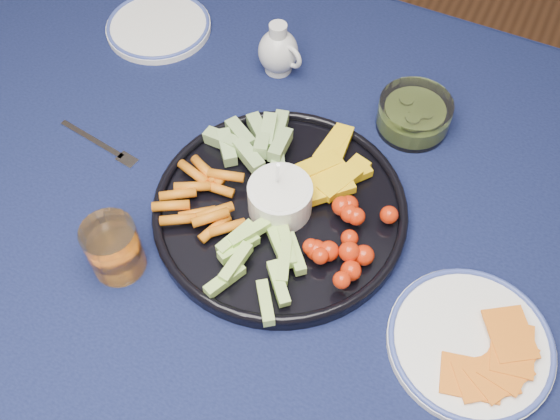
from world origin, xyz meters
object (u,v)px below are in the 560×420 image
at_px(pickle_bowl, 414,116).
at_px(cheese_plate, 471,342).
at_px(side_plate_extra, 159,26).
at_px(creamer_pitcher, 279,51).
at_px(dining_table, 311,258).
at_px(crudite_platter, 279,205).
at_px(juice_tumbler, 115,250).

bearing_deg(pickle_bowl, cheese_plate, -59.23).
bearing_deg(side_plate_extra, creamer_pitcher, 0.75).
bearing_deg(cheese_plate, dining_table, 163.47).
height_order(crudite_platter, cheese_plate, crudite_platter).
xyz_separation_m(dining_table, cheese_plate, (0.25, -0.07, 0.10)).
relative_size(crudite_platter, creamer_pitcher, 3.88).
distance_m(pickle_bowl, side_plate_extra, 0.49).
relative_size(dining_table, cheese_plate, 7.97).
bearing_deg(pickle_bowl, dining_table, -103.85).
height_order(juice_tumbler, side_plate_extra, juice_tumbler).
bearing_deg(side_plate_extra, crudite_platter, -35.30).
bearing_deg(crudite_platter, cheese_plate, -13.86).
bearing_deg(dining_table, side_plate_extra, 148.23).
distance_m(creamer_pitcher, juice_tumbler, 0.44).
relative_size(dining_table, crudite_platter, 4.59).
bearing_deg(dining_table, juice_tumbler, -141.14).
bearing_deg(juice_tumbler, pickle_bowl, 56.74).
height_order(creamer_pitcher, pickle_bowl, creamer_pitcher).
height_order(cheese_plate, juice_tumbler, juice_tumbler).
xyz_separation_m(creamer_pitcher, pickle_bowl, (0.25, -0.02, -0.02)).
bearing_deg(dining_table, cheese_plate, -16.53).
bearing_deg(dining_table, creamer_pitcher, 124.97).
height_order(creamer_pitcher, juice_tumbler, creamer_pitcher).
height_order(dining_table, cheese_plate, cheese_plate).
distance_m(cheese_plate, juice_tumbler, 0.47).
distance_m(crudite_platter, cheese_plate, 0.31).
xyz_separation_m(crudite_platter, pickle_bowl, (0.12, 0.24, 0.00)).
height_order(pickle_bowl, cheese_plate, pickle_bowl).
height_order(dining_table, juice_tumbler, juice_tumbler).
xyz_separation_m(crudite_platter, side_plate_extra, (-0.37, 0.26, -0.01)).
bearing_deg(crudite_platter, creamer_pitcher, 116.37).
bearing_deg(creamer_pitcher, juice_tumbler, -93.30).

